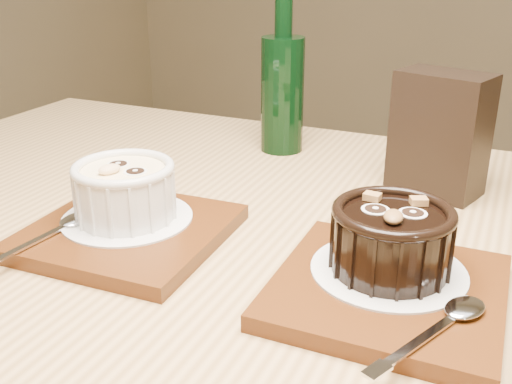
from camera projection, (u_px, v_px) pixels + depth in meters
table at (282, 327)px, 0.61m from camera, size 1.24×0.86×0.75m
tray_left at (129, 232)px, 0.59m from camera, size 0.19×0.19×0.01m
doily_left at (127, 218)px, 0.60m from camera, size 0.13×0.13×0.00m
ramekin_white at (125, 188)px, 0.59m from camera, size 0.10×0.10×0.06m
spoon_left at (49, 233)px, 0.56m from camera, size 0.03×0.14×0.01m
tray_right at (387, 291)px, 0.49m from camera, size 0.19×0.19×0.01m
doily_right at (388, 270)px, 0.50m from camera, size 0.13×0.13×0.00m
ramekin_dark at (392, 236)px, 0.49m from camera, size 0.10×0.10×0.06m
spoon_right at (439, 326)px, 0.42m from camera, size 0.07×0.13×0.01m
condiment_stand at (440, 134)px, 0.68m from camera, size 0.11×0.08×0.14m
green_bottle at (282, 90)px, 0.82m from camera, size 0.06×0.06×0.22m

